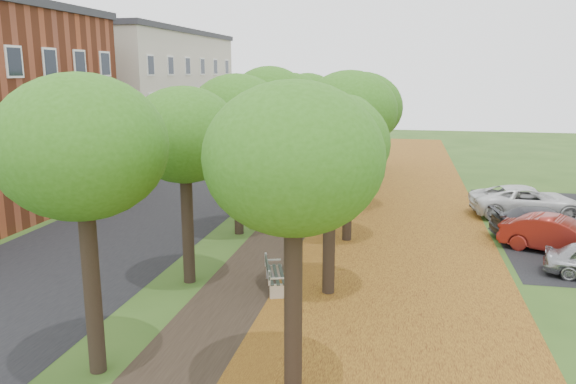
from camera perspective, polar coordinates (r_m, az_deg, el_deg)
The scene contains 11 objects.
ground at distance 14.07m, azimuth -10.50°, elevation -18.29°, with size 120.00×120.00×0.00m, color #2D4C19.
street_asphalt at distance 29.77m, azimuth -13.15°, elevation -1.94°, with size 8.00×70.00×0.01m, color black.
footpath at distance 27.54m, azimuth 1.20°, elevation -2.75°, with size 3.20×70.00×0.01m, color black.
leaf_verge at distance 27.12m, azimuth 11.67°, elevation -3.24°, with size 7.50×70.00×0.01m, color #A26E1E.
tree_row_west at distance 27.16m, azimuth -3.36°, elevation 8.06°, with size 3.95×33.95×6.88m.
tree_row_east at distance 26.34m, azimuth 6.88°, elevation 7.87°, with size 3.95×33.95×6.88m.
building_cream at distance 49.29m, azimuth -14.85°, elevation 9.57°, with size 10.30×20.30×10.40m.
bench at distance 18.83m, azimuth -1.43°, elevation -8.38°, with size 1.12×2.04×0.93m.
car_red at distance 24.80m, azimuth 25.74°, elevation -3.96°, with size 1.52×4.35×1.43m, color maroon.
car_grey at distance 26.59m, azimuth 24.77°, elevation -2.95°, with size 1.89×4.64×1.35m, color #323337.
car_white at distance 30.29m, azimuth 23.16°, elevation -0.90°, with size 2.53×5.48×1.52m, color silver.
Camera 1 is at (4.78, -11.18, 7.08)m, focal length 35.00 mm.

